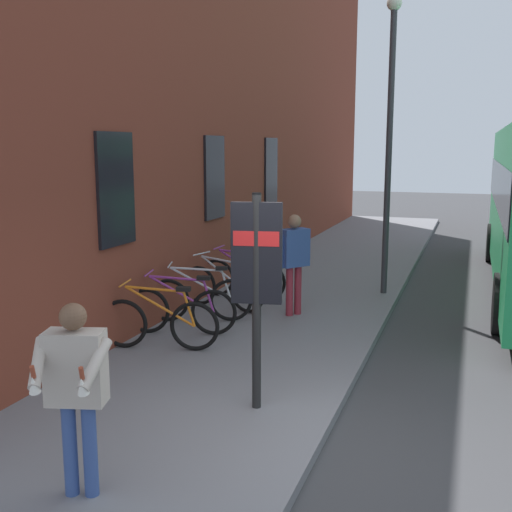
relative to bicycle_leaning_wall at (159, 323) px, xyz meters
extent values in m
plane|color=#38383A|center=(4.00, -3.85, -0.51)|extent=(60.00, 60.00, 0.00)
cube|color=slate|center=(6.00, -1.10, -0.45)|extent=(24.00, 3.50, 0.12)
cube|color=brown|center=(7.00, 0.95, 4.32)|extent=(22.00, 0.60, 9.67)
cube|color=black|center=(0.00, 0.63, 1.89)|extent=(0.90, 0.06, 1.60)
cube|color=black|center=(3.50, 0.63, 1.89)|extent=(0.90, 0.06, 1.60)
cube|color=black|center=(7.00, 0.63, 1.89)|extent=(0.90, 0.06, 1.60)
torus|color=black|center=(-0.11, 0.52, -0.03)|extent=(0.21, 0.72, 0.72)
torus|color=black|center=(0.11, -0.50, -0.03)|extent=(0.21, 0.72, 0.72)
cylinder|color=orange|center=(0.00, -0.02, 0.25)|extent=(0.25, 1.00, 0.58)
cylinder|color=orange|center=(-0.01, 0.06, 0.50)|extent=(0.22, 0.84, 0.09)
cylinder|color=orange|center=(0.09, -0.43, 0.22)|extent=(0.07, 0.19, 0.51)
cube|color=black|center=(0.08, -0.36, 0.51)|extent=(0.14, 0.22, 0.06)
cylinder|color=orange|center=(-0.10, 0.47, 0.57)|extent=(0.47, 0.13, 0.02)
torus|color=black|center=(0.63, 0.55, -0.03)|extent=(0.23, 0.71, 0.72)
torus|color=black|center=(0.88, -0.47, -0.03)|extent=(0.23, 0.71, 0.72)
cylinder|color=#8C338C|center=(0.76, 0.02, 0.25)|extent=(0.28, 1.00, 0.58)
cylinder|color=#8C338C|center=(0.74, 0.09, 0.50)|extent=(0.24, 0.84, 0.09)
cylinder|color=#8C338C|center=(0.86, -0.39, 0.22)|extent=(0.08, 0.19, 0.51)
cube|color=black|center=(0.84, -0.32, 0.51)|extent=(0.15, 0.22, 0.06)
cylinder|color=#8C338C|center=(0.64, 0.50, 0.57)|extent=(0.47, 0.14, 0.02)
torus|color=black|center=(1.33, 0.56, -0.03)|extent=(0.30, 0.70, 0.72)
torus|color=black|center=(1.68, -0.43, -0.03)|extent=(0.30, 0.70, 0.72)
cylinder|color=silver|center=(1.51, 0.04, 0.25)|extent=(0.38, 0.97, 0.58)
cylinder|color=silver|center=(1.49, 0.11, 0.50)|extent=(0.32, 0.81, 0.09)
cylinder|color=silver|center=(1.66, -0.36, 0.22)|extent=(0.10, 0.19, 0.51)
cube|color=black|center=(1.63, -0.29, 0.51)|extent=(0.16, 0.22, 0.06)
cylinder|color=silver|center=(1.35, 0.51, 0.57)|extent=(0.46, 0.18, 0.02)
torus|color=black|center=(2.51, 0.51, -0.03)|extent=(0.23, 0.71, 0.72)
torus|color=black|center=(2.25, -0.51, -0.03)|extent=(0.23, 0.71, 0.72)
cylinder|color=silver|center=(2.37, -0.02, 0.25)|extent=(0.28, 1.00, 0.58)
cylinder|color=silver|center=(2.39, 0.05, 0.50)|extent=(0.24, 0.84, 0.09)
cylinder|color=silver|center=(2.27, -0.43, 0.22)|extent=(0.08, 0.19, 0.51)
cube|color=black|center=(2.29, -0.36, 0.51)|extent=(0.14, 0.22, 0.06)
cylinder|color=silver|center=(2.49, 0.47, 0.57)|extent=(0.47, 0.14, 0.02)
torus|color=black|center=(3.24, 0.49, -0.03)|extent=(0.08, 0.72, 0.72)
torus|color=black|center=(3.21, -0.56, -0.03)|extent=(0.08, 0.72, 0.72)
cylinder|color=#8C338C|center=(3.23, -0.06, 0.25)|extent=(0.06, 1.02, 0.58)
cylinder|color=#8C338C|center=(3.23, 0.01, 0.50)|extent=(0.06, 0.85, 0.09)
cylinder|color=#8C338C|center=(3.21, -0.49, 0.22)|extent=(0.04, 0.19, 0.51)
cube|color=black|center=(3.22, -0.41, 0.51)|extent=(0.11, 0.20, 0.06)
cylinder|color=#8C338C|center=(3.24, 0.44, 0.57)|extent=(0.48, 0.04, 0.02)
cylinder|color=black|center=(-1.41, -1.98, 0.81)|extent=(0.10, 0.10, 2.40)
cube|color=black|center=(-1.41, -1.98, 1.36)|extent=(0.19, 0.55, 1.10)
cube|color=red|center=(-1.41, -1.98, 1.53)|extent=(0.19, 0.50, 0.16)
cylinder|color=black|center=(2.84, -4.65, -0.01)|extent=(1.00, 0.25, 1.00)
cylinder|color=black|center=(9.56, -4.64, -0.01)|extent=(1.00, 0.25, 1.00)
cylinder|color=maroon|center=(2.48, -1.36, 0.04)|extent=(0.13, 0.13, 0.86)
cylinder|color=maroon|center=(2.34, -1.25, 0.04)|extent=(0.13, 0.13, 0.86)
cube|color=#334C8C|center=(2.41, -1.30, 0.79)|extent=(0.55, 0.50, 0.64)
sphere|color=#8C664C|center=(2.41, -1.30, 1.24)|extent=(0.23, 0.23, 0.23)
cylinder|color=#334C8C|center=(2.63, -1.47, 0.75)|extent=(0.10, 0.10, 0.57)
cylinder|color=#334C8C|center=(2.19, -1.13, 0.75)|extent=(0.10, 0.10, 0.57)
cylinder|color=#334C8C|center=(-3.53, -1.27, 0.02)|extent=(0.12, 0.12, 0.81)
cylinder|color=#334C8C|center=(-3.57, -1.10, 0.02)|extent=(0.12, 0.12, 0.81)
cube|color=#B2A599|center=(-3.55, -1.18, 0.73)|extent=(0.36, 0.52, 0.61)
sphere|color=brown|center=(-3.55, -1.18, 1.16)|extent=(0.22, 0.22, 0.22)
cylinder|color=#B2A599|center=(-3.67, -1.45, 0.83)|extent=(0.44, 0.12, 0.34)
cone|color=white|center=(-3.86, -1.47, 0.73)|extent=(0.14, 0.12, 0.16)
cylinder|color=brown|center=(-3.86, -1.47, 0.83)|extent=(0.07, 0.05, 0.11)
cylinder|color=#B2A599|center=(-3.79, -1.02, 0.83)|extent=(0.43, 0.29, 0.34)
cone|color=white|center=(-3.96, -1.10, 0.73)|extent=(0.14, 0.12, 0.16)
cylinder|color=brown|center=(-3.96, -1.10, 0.83)|extent=(0.07, 0.05, 0.11)
cylinder|color=#333338|center=(4.57, -2.55, 2.29)|extent=(0.12, 0.12, 5.35)
sphere|color=silver|center=(4.57, -2.55, 5.08)|extent=(0.28, 0.28, 0.28)
camera|label=1|loc=(-7.51, -4.14, 2.50)|focal=43.10mm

